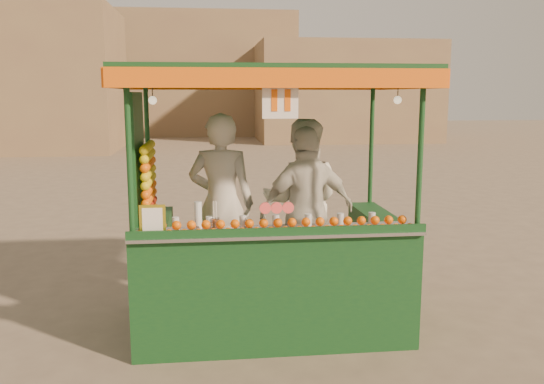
{
  "coord_description": "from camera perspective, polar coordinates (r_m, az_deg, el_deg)",
  "views": [
    {
      "loc": [
        -0.22,
        -5.76,
        2.39
      ],
      "look_at": [
        0.44,
        -0.05,
        1.4
      ],
      "focal_mm": 37.57,
      "sensor_mm": 36.0,
      "label": 1
    }
  ],
  "objects": [
    {
      "name": "vendor_right",
      "position": [
        5.96,
        3.56,
        -1.86
      ],
      "size": [
        1.1,
        0.63,
        1.76
      ],
      "rotation": [
        0.0,
        0.0,
        3.35
      ],
      "color": "silver",
      "rests_on": "ground"
    },
    {
      "name": "juice_cart",
      "position": [
        5.78,
        -0.86,
        -5.62
      ],
      "size": [
        2.91,
        1.89,
        2.64
      ],
      "color": "#103A1B",
      "rests_on": "ground"
    },
    {
      "name": "building_right",
      "position": [
        30.63,
        7.17,
        9.89
      ],
      "size": [
        9.0,
        6.0,
        5.0
      ],
      "primitive_type": "cube",
      "color": "olive",
      "rests_on": "ground"
    },
    {
      "name": "building_center",
      "position": [
        35.83,
        -9.61,
        11.4
      ],
      "size": [
        14.0,
        7.0,
        7.0
      ],
      "primitive_type": "cube",
      "color": "olive",
      "rests_on": "ground"
    },
    {
      "name": "vendor_middle",
      "position": [
        6.26,
        3.02,
        -1.0
      ],
      "size": [
        1.0,
        0.84,
        1.82
      ],
      "rotation": [
        0.0,
        0.0,
        2.96
      ],
      "color": "white",
      "rests_on": "ground"
    },
    {
      "name": "vendor_left",
      "position": [
        6.0,
        -5.09,
        -1.17
      ],
      "size": [
        0.77,
        0.58,
        1.89
      ],
      "rotation": [
        0.0,
        0.0,
        2.94
      ],
      "color": "beige",
      "rests_on": "ground"
    },
    {
      "name": "ground",
      "position": [
        6.24,
        -4.19,
        -12.75
      ],
      "size": [
        90.0,
        90.0,
        0.0
      ],
      "primitive_type": "plane",
      "color": "brown",
      "rests_on": "ground"
    }
  ]
}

